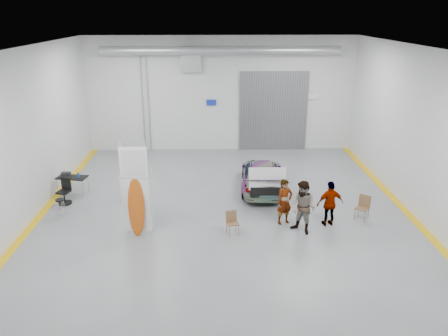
{
  "coord_description": "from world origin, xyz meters",
  "views": [
    {
      "loc": [
        -0.4,
        -14.83,
        7.16
      ],
      "look_at": [
        -0.01,
        0.81,
        1.5
      ],
      "focal_mm": 35.0,
      "sensor_mm": 36.0,
      "label": 1
    }
  ],
  "objects_px": {
    "shop_stool": "(61,208)",
    "folding_chair_near": "(233,227)",
    "sedan_car": "(262,175)",
    "surfboard_display": "(136,199)",
    "person_a": "(285,202)",
    "person_c": "(330,204)",
    "folding_chair_far": "(362,213)",
    "work_table": "(70,177)",
    "office_chair": "(64,193)",
    "person_b": "(303,208)"
  },
  "relations": [
    {
      "from": "sedan_car",
      "to": "shop_stool",
      "type": "height_order",
      "value": "sedan_car"
    },
    {
      "from": "surfboard_display",
      "to": "folding_chair_near",
      "type": "bearing_deg",
      "value": 0.23
    },
    {
      "from": "person_a",
      "to": "person_b",
      "type": "xyz_separation_m",
      "value": [
        0.51,
        -0.71,
        0.1
      ]
    },
    {
      "from": "sedan_car",
      "to": "shop_stool",
      "type": "relative_size",
      "value": 6.37
    },
    {
      "from": "work_table",
      "to": "folding_chair_near",
      "type": "bearing_deg",
      "value": -29.18
    },
    {
      "from": "person_b",
      "to": "work_table",
      "type": "distance_m",
      "value": 9.55
    },
    {
      "from": "person_a",
      "to": "folding_chair_near",
      "type": "xyz_separation_m",
      "value": [
        -1.86,
        -0.78,
        -0.58
      ]
    },
    {
      "from": "person_c",
      "to": "office_chair",
      "type": "xyz_separation_m",
      "value": [
        -9.91,
        2.11,
        -0.38
      ]
    },
    {
      "from": "shop_stool",
      "to": "person_b",
      "type": "bearing_deg",
      "value": -9.83
    },
    {
      "from": "surfboard_display",
      "to": "folding_chair_far",
      "type": "height_order",
      "value": "surfboard_display"
    },
    {
      "from": "surfboard_display",
      "to": "office_chair",
      "type": "distance_m",
      "value": 4.33
    },
    {
      "from": "office_chair",
      "to": "folding_chair_near",
      "type": "bearing_deg",
      "value": -4.62
    },
    {
      "from": "folding_chair_far",
      "to": "shop_stool",
      "type": "relative_size",
      "value": 1.37
    },
    {
      "from": "sedan_car",
      "to": "surfboard_display",
      "type": "xyz_separation_m",
      "value": [
        -4.59,
        -3.99,
        0.72
      ]
    },
    {
      "from": "folding_chair_near",
      "to": "work_table",
      "type": "relative_size",
      "value": 0.62
    },
    {
      "from": "surfboard_display",
      "to": "office_chair",
      "type": "bearing_deg",
      "value": 142.34
    },
    {
      "from": "person_b",
      "to": "surfboard_display",
      "type": "relative_size",
      "value": 0.57
    },
    {
      "from": "folding_chair_far",
      "to": "office_chair",
      "type": "bearing_deg",
      "value": -151.3
    },
    {
      "from": "sedan_car",
      "to": "person_a",
      "type": "height_order",
      "value": "person_a"
    },
    {
      "from": "sedan_car",
      "to": "office_chair",
      "type": "distance_m",
      "value": 8.0
    },
    {
      "from": "person_c",
      "to": "person_a",
      "type": "bearing_deg",
      "value": -16.36
    },
    {
      "from": "person_c",
      "to": "office_chair",
      "type": "relative_size",
      "value": 1.63
    },
    {
      "from": "person_b",
      "to": "folding_chair_near",
      "type": "xyz_separation_m",
      "value": [
        -2.38,
        -0.07,
        -0.68
      ]
    },
    {
      "from": "person_c",
      "to": "surfboard_display",
      "type": "bearing_deg",
      "value": -5.13
    },
    {
      "from": "person_c",
      "to": "work_table",
      "type": "relative_size",
      "value": 1.28
    },
    {
      "from": "work_table",
      "to": "folding_chair_far",
      "type": "bearing_deg",
      "value": -13.29
    },
    {
      "from": "shop_stool",
      "to": "office_chair",
      "type": "height_order",
      "value": "office_chair"
    },
    {
      "from": "sedan_car",
      "to": "office_chair",
      "type": "relative_size",
      "value": 4.15
    },
    {
      "from": "sedan_car",
      "to": "person_b",
      "type": "xyz_separation_m",
      "value": [
        0.97,
        -3.98,
        0.32
      ]
    },
    {
      "from": "shop_stool",
      "to": "folding_chair_near",
      "type": "bearing_deg",
      "value": -14.04
    },
    {
      "from": "sedan_car",
      "to": "surfboard_display",
      "type": "height_order",
      "value": "surfboard_display"
    },
    {
      "from": "person_a",
      "to": "folding_chair_near",
      "type": "distance_m",
      "value": 2.1
    },
    {
      "from": "person_b",
      "to": "office_chair",
      "type": "xyz_separation_m",
      "value": [
        -8.86,
        2.64,
        -0.49
      ]
    },
    {
      "from": "shop_stool",
      "to": "work_table",
      "type": "xyz_separation_m",
      "value": [
        -0.22,
        2.05,
        0.43
      ]
    },
    {
      "from": "office_chair",
      "to": "work_table",
      "type": "bearing_deg",
      "value": 108.06
    },
    {
      "from": "shop_stool",
      "to": "office_chair",
      "type": "xyz_separation_m",
      "value": [
        -0.22,
        1.14,
        0.12
      ]
    },
    {
      "from": "person_b",
      "to": "shop_stool",
      "type": "relative_size",
      "value": 2.82
    },
    {
      "from": "person_c",
      "to": "shop_stool",
      "type": "xyz_separation_m",
      "value": [
        -9.69,
        0.97,
        -0.5
      ]
    },
    {
      "from": "person_a",
      "to": "office_chair",
      "type": "xyz_separation_m",
      "value": [
        -8.35,
        1.93,
        -0.38
      ]
    },
    {
      "from": "person_c",
      "to": "office_chair",
      "type": "distance_m",
      "value": 10.14
    },
    {
      "from": "work_table",
      "to": "shop_stool",
      "type": "bearing_deg",
      "value": -83.93
    },
    {
      "from": "sedan_car",
      "to": "folding_chair_far",
      "type": "xyz_separation_m",
      "value": [
        3.32,
        -3.07,
        -0.33
      ]
    },
    {
      "from": "folding_chair_far",
      "to": "office_chair",
      "type": "distance_m",
      "value": 11.34
    },
    {
      "from": "folding_chair_far",
      "to": "person_b",
      "type": "bearing_deg",
      "value": -121.38
    },
    {
      "from": "folding_chair_near",
      "to": "folding_chair_far",
      "type": "height_order",
      "value": "folding_chair_far"
    },
    {
      "from": "sedan_car",
      "to": "person_c",
      "type": "relative_size",
      "value": 2.54
    },
    {
      "from": "folding_chair_near",
      "to": "shop_stool",
      "type": "relative_size",
      "value": 1.22
    },
    {
      "from": "person_a",
      "to": "folding_chair_far",
      "type": "height_order",
      "value": "person_a"
    },
    {
      "from": "folding_chair_near",
      "to": "folding_chair_far",
      "type": "bearing_deg",
      "value": -2.89
    },
    {
      "from": "person_a",
      "to": "surfboard_display",
      "type": "distance_m",
      "value": 5.13
    }
  ]
}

